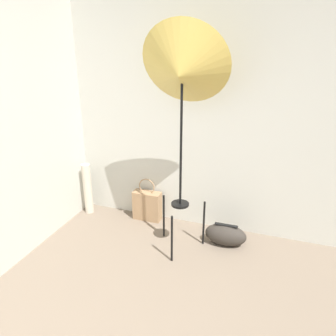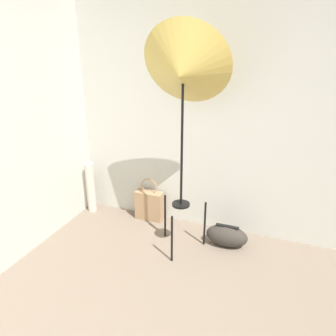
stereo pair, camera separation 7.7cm
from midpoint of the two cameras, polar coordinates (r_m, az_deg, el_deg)
name	(u,v)px [view 2 (the right image)]	position (r m, az deg, el deg)	size (l,w,h in m)	color
wall_back	(237,106)	(3.16, 12.63, 10.42)	(8.00, 0.05, 2.60)	beige
photo_umbrella	(183,72)	(2.70, 3.49, 16.41)	(0.75, 0.51, 2.04)	black
tote_bag	(149,205)	(3.65, -2.65, -6.42)	(0.31, 0.13, 0.49)	#9E7A56
duffel_bag	(227,236)	(3.30, 10.86, -11.51)	(0.40, 0.21, 0.22)	#332D28
paper_roll	(91,188)	(3.85, -12.75, -3.36)	(0.10, 0.10, 0.59)	beige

